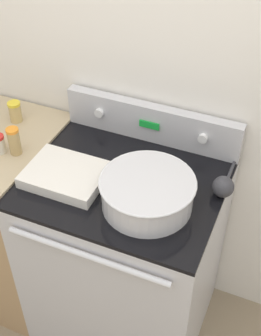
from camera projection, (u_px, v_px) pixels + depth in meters
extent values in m
cube|color=silver|center=(159.00, 73.00, 1.92)|extent=(8.00, 0.05, 2.50)
cube|color=#BCBCC1|center=(125.00, 257.00, 2.18)|extent=(0.79, 0.65, 0.94)
cube|color=black|center=(124.00, 182.00, 1.87)|extent=(0.79, 0.65, 0.02)
cylinder|color=silver|center=(86.00, 256.00, 1.67)|extent=(0.64, 0.02, 0.02)
cube|color=#BCBCC1|center=(152.00, 123.00, 2.01)|extent=(0.79, 0.05, 0.17)
cylinder|color=white|center=(99.00, 113.00, 2.05)|extent=(0.04, 0.02, 0.04)
cylinder|color=white|center=(203.00, 138.00, 1.91)|extent=(0.04, 0.02, 0.04)
cube|color=green|center=(149.00, 125.00, 1.99)|extent=(0.09, 0.01, 0.03)
cube|color=tan|center=(12.00, 219.00, 2.37)|extent=(0.47, 0.65, 0.94)
cylinder|color=silver|center=(147.00, 193.00, 1.72)|extent=(0.34, 0.34, 0.12)
torus|color=silver|center=(148.00, 182.00, 1.68)|extent=(0.36, 0.36, 0.01)
cylinder|color=beige|center=(148.00, 185.00, 1.69)|extent=(0.31, 0.31, 0.02)
cube|color=silver|center=(66.00, 175.00, 1.85)|extent=(0.31, 0.24, 0.05)
cube|color=beige|center=(66.00, 173.00, 1.85)|extent=(0.28, 0.21, 0.03)
cylinder|color=#333338|center=(231.00, 171.00, 1.90)|extent=(0.01, 0.29, 0.01)
sphere|color=#333338|center=(223.00, 187.00, 1.77)|extent=(0.08, 0.08, 0.08)
cylinder|color=tan|center=(14.00, 142.00, 1.94)|extent=(0.05, 0.05, 0.11)
cylinder|color=orange|center=(12.00, 130.00, 1.90)|extent=(0.05, 0.05, 0.01)
cylinder|color=tan|center=(15.00, 113.00, 2.13)|extent=(0.06, 0.06, 0.09)
cylinder|color=yellow|center=(14.00, 104.00, 2.09)|extent=(0.06, 0.06, 0.01)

